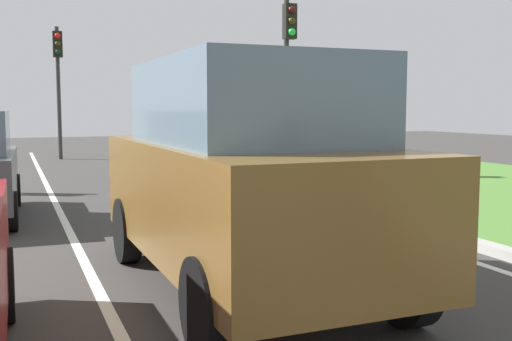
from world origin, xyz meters
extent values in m
plane|color=#383533|center=(0.00, 14.00, 0.00)|extent=(60.00, 60.00, 0.00)
cube|color=silver|center=(-0.70, 14.00, 0.00)|extent=(0.12, 32.00, 0.01)
cube|color=silver|center=(3.60, 14.00, 0.00)|extent=(0.12, 32.00, 0.01)
cube|color=#47752D|center=(8.50, 14.00, 0.03)|extent=(9.00, 48.00, 0.06)
cube|color=#9E9B93|center=(4.10, 14.00, 0.06)|extent=(0.24, 48.00, 0.12)
cube|color=brown|center=(0.67, 8.90, 0.93)|extent=(1.95, 4.52, 1.10)
cube|color=slate|center=(0.68, 8.75, 1.88)|extent=(1.73, 2.72, 0.80)
cylinder|color=black|center=(-0.22, 10.42, 0.38)|extent=(0.23, 0.76, 0.76)
cylinder|color=black|center=(1.53, 10.44, 0.38)|extent=(0.23, 0.76, 0.76)
cylinder|color=black|center=(-0.18, 7.36, 0.38)|extent=(0.23, 0.76, 0.76)
cylinder|color=black|center=(1.56, 7.38, 0.38)|extent=(0.23, 0.76, 0.76)
cylinder|color=black|center=(-1.59, 8.74, 0.32)|extent=(0.23, 0.64, 0.64)
cylinder|color=black|center=(-1.43, 15.39, 0.30)|extent=(0.24, 0.61, 0.60)
cylinder|color=black|center=(-1.51, 12.88, 0.30)|extent=(0.24, 0.61, 0.60)
cylinder|color=#2D2D2D|center=(5.39, 18.07, 2.33)|extent=(0.14, 0.14, 4.65)
cube|color=black|center=(5.39, 17.87, 4.07)|extent=(0.32, 0.24, 0.90)
sphere|color=#3F0F0F|center=(5.39, 17.74, 4.35)|extent=(0.20, 0.20, 0.20)
sphere|color=#382B0C|center=(5.39, 17.74, 4.07)|extent=(0.20, 0.20, 0.20)
sphere|color=green|center=(5.39, 17.74, 3.79)|extent=(0.20, 0.20, 0.20)
cylinder|color=#2D2D2D|center=(0.20, 26.18, 2.35)|extent=(0.14, 0.14, 4.70)
cube|color=black|center=(0.20, 25.98, 4.06)|extent=(0.32, 0.24, 0.90)
sphere|color=red|center=(0.20, 25.85, 4.34)|extent=(0.20, 0.20, 0.20)
sphere|color=#382B0C|center=(0.20, 25.85, 4.06)|extent=(0.20, 0.20, 0.20)
sphere|color=black|center=(0.20, 25.85, 3.78)|extent=(0.20, 0.20, 0.20)
camera|label=1|loc=(-1.46, 3.24, 1.82)|focal=42.78mm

